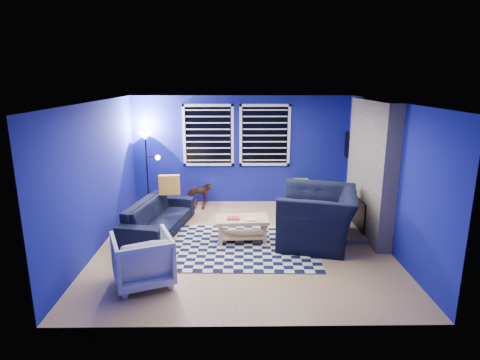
# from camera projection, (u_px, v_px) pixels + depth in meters

# --- Properties ---
(floor) EXTENTS (5.00, 5.00, 0.00)m
(floor) POSITION_uv_depth(u_px,v_px,m) (243.00, 243.00, 7.21)
(floor) COLOR tan
(floor) RESTS_ON ground
(ceiling) EXTENTS (5.00, 5.00, 0.00)m
(ceiling) POSITION_uv_depth(u_px,v_px,m) (243.00, 102.00, 6.59)
(ceiling) COLOR white
(ceiling) RESTS_ON wall_back
(wall_back) EXTENTS (5.00, 0.00, 5.00)m
(wall_back) POSITION_uv_depth(u_px,v_px,m) (241.00, 150.00, 9.32)
(wall_back) COLOR navy
(wall_back) RESTS_ON floor
(wall_left) EXTENTS (0.00, 5.00, 5.00)m
(wall_left) POSITION_uv_depth(u_px,v_px,m) (97.00, 176.00, 6.87)
(wall_left) COLOR navy
(wall_left) RESTS_ON floor
(wall_right) EXTENTS (0.00, 5.00, 5.00)m
(wall_right) POSITION_uv_depth(u_px,v_px,m) (387.00, 175.00, 6.93)
(wall_right) COLOR navy
(wall_right) RESTS_ON floor
(fireplace) EXTENTS (0.65, 2.00, 2.50)m
(fireplace) POSITION_uv_depth(u_px,v_px,m) (369.00, 172.00, 7.43)
(fireplace) COLOR gray
(fireplace) RESTS_ON floor
(window_left) EXTENTS (1.17, 0.06, 1.42)m
(window_left) POSITION_uv_depth(u_px,v_px,m) (208.00, 135.00, 9.19)
(window_left) COLOR black
(window_left) RESTS_ON wall_back
(window_right) EXTENTS (1.17, 0.06, 1.42)m
(window_right) POSITION_uv_depth(u_px,v_px,m) (265.00, 135.00, 9.20)
(window_right) COLOR black
(window_right) RESTS_ON wall_back
(tv) EXTENTS (0.07, 1.00, 0.58)m
(tv) POSITION_uv_depth(u_px,v_px,m) (352.00, 147.00, 8.83)
(tv) COLOR black
(tv) RESTS_ON wall_right
(rug) EXTENTS (2.56, 2.07, 0.02)m
(rug) POSITION_uv_depth(u_px,v_px,m) (244.00, 246.00, 7.04)
(rug) COLOR black
(rug) RESTS_ON floor
(sofa) EXTENTS (2.18, 1.20, 0.60)m
(sofa) POSITION_uv_depth(u_px,v_px,m) (159.00, 216.00, 7.70)
(sofa) COLOR black
(sofa) RESTS_ON floor
(armchair_big) EXTENTS (1.77, 1.63, 0.97)m
(armchair_big) POSITION_uv_depth(u_px,v_px,m) (318.00, 216.00, 7.14)
(armchair_big) COLOR black
(armchair_big) RESTS_ON floor
(armchair_bent) EXTENTS (1.04, 1.06, 0.75)m
(armchair_bent) POSITION_uv_depth(u_px,v_px,m) (143.00, 259.00, 5.71)
(armchair_bent) COLOR gray
(armchair_bent) RESTS_ON floor
(rocking_horse) EXTENTS (0.31, 0.59, 0.47)m
(rocking_horse) POSITION_uv_depth(u_px,v_px,m) (199.00, 193.00, 9.24)
(rocking_horse) COLOR #472516
(rocking_horse) RESTS_ON floor
(coffee_table) EXTENTS (0.96, 0.58, 0.46)m
(coffee_table) POSITION_uv_depth(u_px,v_px,m) (242.00, 224.00, 7.21)
(coffee_table) COLOR #DEB27D
(coffee_table) RESTS_ON rug
(cabinet) EXTENTS (0.72, 0.62, 0.60)m
(cabinet) POSITION_uv_depth(u_px,v_px,m) (301.00, 193.00, 9.34)
(cabinet) COLOR #DEB27D
(cabinet) RESTS_ON floor
(floor_lamp) EXTENTS (0.46, 0.28, 1.70)m
(floor_lamp) POSITION_uv_depth(u_px,v_px,m) (147.00, 146.00, 9.02)
(floor_lamp) COLOR black
(floor_lamp) RESTS_ON floor
(throw_pillow) EXTENTS (0.42, 0.16, 0.39)m
(throw_pillow) POSITION_uv_depth(u_px,v_px,m) (169.00, 185.00, 8.04)
(throw_pillow) COLOR orange
(throw_pillow) RESTS_ON sofa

